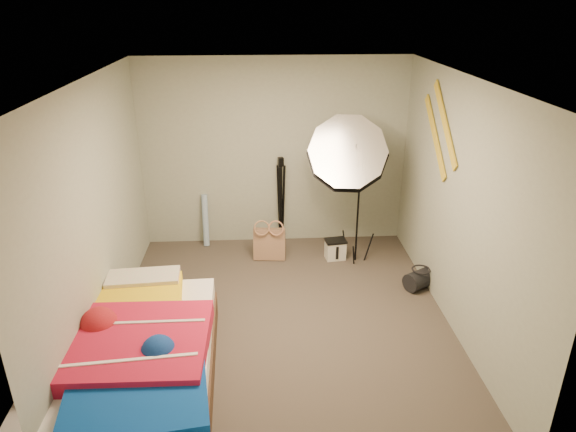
{
  "coord_description": "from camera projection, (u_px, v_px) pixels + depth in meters",
  "views": [
    {
      "loc": [
        -0.21,
        -4.55,
        3.17
      ],
      "look_at": [
        0.1,
        0.6,
        0.95
      ],
      "focal_mm": 32.0,
      "sensor_mm": 36.0,
      "label": 1
    }
  ],
  "objects": [
    {
      "name": "wall_back",
      "position": [
        274.0,
        154.0,
        6.77
      ],
      "size": [
        3.5,
        0.0,
        3.5
      ],
      "primitive_type": "plane",
      "rotation": [
        1.57,
        0.0,
        0.0
      ],
      "color": "#9BA291",
      "rests_on": "floor"
    },
    {
      "name": "wall_stripe_upper",
      "position": [
        445.0,
        124.0,
        5.3
      ],
      "size": [
        0.02,
        0.91,
        0.78
      ],
      "primitive_type": "cube",
      "rotation": [
        0.7,
        0.0,
        0.0
      ],
      "color": "gold",
      "rests_on": "wall_right"
    },
    {
      "name": "duffel_bag",
      "position": [
        420.0,
        279.0,
        6.01
      ],
      "size": [
        0.43,
        0.38,
        0.22
      ],
      "primitive_type": "cylinder",
      "rotation": [
        0.0,
        1.57,
        0.54
      ],
      "color": "black",
      "rests_on": "floor"
    },
    {
      "name": "camera_tripod",
      "position": [
        281.0,
        195.0,
        6.88
      ],
      "size": [
        0.08,
        0.08,
        1.23
      ],
      "color": "black",
      "rests_on": "floor"
    },
    {
      "name": "floor",
      "position": [
        282.0,
        321.0,
        5.43
      ],
      "size": [
        4.0,
        4.0,
        0.0
      ],
      "primitive_type": "plane",
      "color": "#493F39",
      "rests_on": "ground"
    },
    {
      "name": "wall_front",
      "position": [
        297.0,
        340.0,
        3.1
      ],
      "size": [
        3.5,
        0.0,
        3.5
      ],
      "primitive_type": "plane",
      "rotation": [
        -1.57,
        0.0,
        0.0
      ],
      "color": "#9BA291",
      "rests_on": "floor"
    },
    {
      "name": "wall_stripe_lower",
      "position": [
        435.0,
        136.0,
        5.61
      ],
      "size": [
        0.02,
        0.91,
        0.78
      ],
      "primitive_type": "cube",
      "rotation": [
        0.7,
        0.0,
        0.0
      ],
      "color": "gold",
      "rests_on": "wall_right"
    },
    {
      "name": "wall_left",
      "position": [
        96.0,
        216.0,
        4.84
      ],
      "size": [
        0.0,
        4.0,
        4.0
      ],
      "primitive_type": "plane",
      "rotation": [
        1.57,
        0.0,
        1.57
      ],
      "color": "#9BA291",
      "rests_on": "floor"
    },
    {
      "name": "wrapping_roll",
      "position": [
        205.0,
        220.0,
        6.98
      ],
      "size": [
        0.09,
        0.21,
        0.71
      ],
      "primitive_type": "cylinder",
      "rotation": [
        -0.17,
        0.0,
        0.02
      ],
      "color": "#4B82B9",
      "rests_on": "floor"
    },
    {
      "name": "photo_umbrella",
      "position": [
        347.0,
        155.0,
        6.02
      ],
      "size": [
        1.24,
        0.96,
        2.02
      ],
      "color": "black",
      "rests_on": "floor"
    },
    {
      "name": "ceiling",
      "position": [
        281.0,
        79.0,
        4.44
      ],
      "size": [
        4.0,
        4.0,
        0.0
      ],
      "primitive_type": "plane",
      "rotation": [
        3.14,
        0.0,
        0.0
      ],
      "color": "silver",
      "rests_on": "wall_back"
    },
    {
      "name": "tote_bag",
      "position": [
        269.0,
        244.0,
        6.65
      ],
      "size": [
        0.42,
        0.21,
        0.42
      ],
      "primitive_type": "cube",
      "rotation": [
        -0.14,
        0.0,
        -0.09
      ],
      "color": "#9F785C",
      "rests_on": "floor"
    },
    {
      "name": "camera_case",
      "position": [
        335.0,
        250.0,
        6.68
      ],
      "size": [
        0.27,
        0.21,
        0.25
      ],
      "primitive_type": "cube",
      "rotation": [
        0.0,
        0.0,
        0.13
      ],
      "color": "silver",
      "rests_on": "floor"
    },
    {
      "name": "bed",
      "position": [
        131.0,
        355.0,
        4.45
      ],
      "size": [
        1.56,
        2.28,
        0.6
      ],
      "color": "#422B1E",
      "rests_on": "floor"
    },
    {
      "name": "wall_right",
      "position": [
        459.0,
        208.0,
        5.03
      ],
      "size": [
        0.0,
        4.0,
        4.0
      ],
      "primitive_type": "plane",
      "rotation": [
        1.57,
        0.0,
        -1.57
      ],
      "color": "#9BA291",
      "rests_on": "floor"
    }
  ]
}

